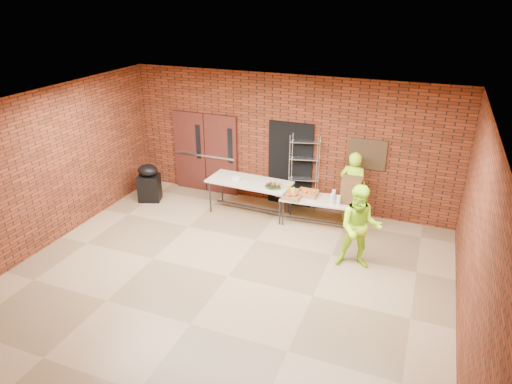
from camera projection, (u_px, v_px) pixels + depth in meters
room at (226, 199)px, 7.95m from camera, size 8.08×7.08×3.28m
double_doors at (206, 153)px, 11.82m from camera, size 1.78×0.12×2.10m
dark_doorway at (290, 164)px, 11.07m from camera, size 1.10×0.06×2.10m
bronze_plaque at (367, 154)px, 10.26m from camera, size 0.85×0.04×0.70m
wire_rack at (304, 173)px, 10.87m from camera, size 0.72×0.38×1.87m
table_left at (249, 184)px, 10.75m from camera, size 2.02×0.92×0.81m
table_right at (318, 201)px, 10.18m from camera, size 1.68×0.79×0.67m
basket_bananas at (288, 192)px, 10.32m from camera, size 0.47×0.36×0.15m
basket_oranges at (308, 193)px, 10.29m from camera, size 0.45×0.35×0.14m
basket_apples at (292, 196)px, 10.14m from camera, size 0.40×0.31×0.12m
muffin_tray at (274, 185)px, 10.40m from camera, size 0.42×0.42×0.11m
napkin_box at (236, 178)px, 10.79m from camera, size 0.19×0.13×0.06m
coffee_dispenser at (352, 190)px, 9.89m from camera, size 0.42×0.38×0.56m
cup_stack_front at (332, 199)px, 9.88m from camera, size 0.08×0.08×0.24m
cup_stack_mid at (339, 201)px, 9.78m from camera, size 0.08×0.08×0.24m
cup_stack_back at (334, 195)px, 10.06m from camera, size 0.08×0.08×0.24m
covered_grill at (149, 183)px, 11.49m from camera, size 0.64×0.59×0.96m
volunteer_woman at (353, 187)px, 10.32m from camera, size 0.65×0.45×1.69m
volunteer_man at (360, 228)px, 8.59m from camera, size 0.92×0.78×1.69m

